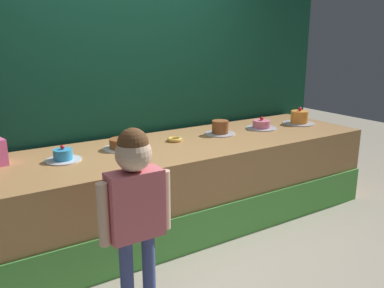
% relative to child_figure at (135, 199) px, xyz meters
% --- Properties ---
extents(ground_plane, '(12.00, 12.00, 0.00)m').
position_rel_child_figure_xyz_m(ground_plane, '(0.63, 0.44, -0.77)').
color(ground_plane, '#ADA38E').
extents(stage_platform, '(4.20, 1.06, 0.76)m').
position_rel_child_figure_xyz_m(stage_platform, '(0.63, 0.96, -0.39)').
color(stage_platform, '#B27F4C').
rests_on(stage_platform, ground_plane).
extents(curtain_backdrop, '(4.89, 0.08, 3.02)m').
position_rel_child_figure_xyz_m(curtain_backdrop, '(0.63, 1.58, 0.74)').
color(curtain_backdrop, '#144C38').
rests_on(curtain_backdrop, ground_plane).
extents(child_figure, '(0.46, 0.21, 1.19)m').
position_rel_child_figure_xyz_m(child_figure, '(0.00, 0.00, 0.00)').
color(child_figure, '#3F4C8C').
rests_on(child_figure, ground_plane).
extents(donut, '(0.14, 0.14, 0.03)m').
position_rel_child_figure_xyz_m(donut, '(0.88, 1.07, 0.00)').
color(donut, '#F2BF4C').
rests_on(donut, stage_platform).
extents(cake_left, '(0.27, 0.27, 0.12)m').
position_rel_child_figure_xyz_m(cake_left, '(-0.14, 1.01, 0.03)').
color(cake_left, silver).
rests_on(cake_left, stage_platform).
extents(cake_center_left, '(0.31, 0.31, 0.13)m').
position_rel_child_figure_xyz_m(cake_center_left, '(0.37, 1.08, 0.03)').
color(cake_center_left, white).
rests_on(cake_center_left, stage_platform).
extents(cake_center_right, '(0.30, 0.30, 0.13)m').
position_rel_child_figure_xyz_m(cake_center_right, '(1.39, 1.06, 0.05)').
color(cake_center_right, silver).
rests_on(cake_center_right, stage_platform).
extents(cake_right, '(0.32, 0.32, 0.12)m').
position_rel_child_figure_xyz_m(cake_right, '(1.90, 1.04, 0.02)').
color(cake_right, silver).
rests_on(cake_right, stage_platform).
extents(cake_far_right, '(0.34, 0.34, 0.18)m').
position_rel_child_figure_xyz_m(cake_far_right, '(2.41, 0.99, 0.05)').
color(cake_far_right, silver).
rests_on(cake_far_right, stage_platform).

